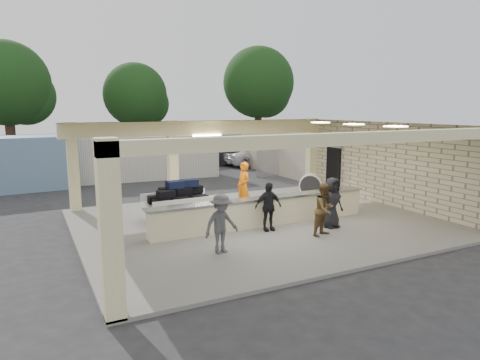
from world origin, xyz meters
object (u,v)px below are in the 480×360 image
passenger_d (332,203)px  luggage_cart (180,199)px  passenger_a (325,209)px  container_white (117,158)px  baggage_handler (244,186)px  car_white_a (258,156)px  car_white_b (309,153)px  baggage_counter (264,211)px  drum_fan (310,185)px  passenger_b (268,207)px  car_dark (241,156)px  passenger_c (221,224)px

passenger_d → luggage_cart: bearing=137.8°
passenger_a → container_white: container_white is taller
baggage_handler → car_white_a: size_ratio=0.40×
baggage_handler → passenger_d: size_ratio=1.13×
passenger_d → car_white_a: 16.41m
luggage_cart → container_white: (-0.16, 10.32, 0.36)m
car_white_b → luggage_cart: bearing=150.0°
baggage_counter → drum_fan: size_ratio=7.41×
passenger_b → car_white_a: size_ratio=0.34×
luggage_cart → car_dark: 15.47m
passenger_c → car_white_b: bearing=36.0°
car_white_b → car_dark: (-5.39, 0.69, -0.03)m
baggage_handler → drum_fan: bearing=95.3°
baggage_counter → passenger_c: passenger_c is taller
drum_fan → baggage_counter: bearing=-104.7°
passenger_c → car_white_a: 18.96m
car_white_b → car_white_a: bearing=106.3°
car_white_a → passenger_c: bearing=144.3°
drum_fan → passenger_a: (-2.86, -4.67, 0.24)m
container_white → car_white_a: bearing=14.4°
luggage_cart → car_dark: (8.87, 12.67, -0.21)m
passenger_a → passenger_d: 1.00m
drum_fan → baggage_handler: size_ratio=0.58×
luggage_cart → passenger_c: bearing=-92.4°
passenger_b → passenger_d: passenger_d is taller
passenger_d → car_white_a: size_ratio=0.36×
drum_fan → passenger_c: size_ratio=0.67×
baggage_handler → passenger_c: size_ratio=1.15×
baggage_counter → passenger_b: (-0.19, -0.61, 0.32)m
car_dark → luggage_cart: bearing=177.8°
passenger_b → car_dark: passenger_b is taller
baggage_handler → container_white: size_ratio=0.17×
passenger_d → car_white_b: bearing=50.4°
baggage_counter → luggage_cart: (-2.36, 1.89, 0.29)m
passenger_b → container_white: container_white is taller
drum_fan → car_white_a: bearing=112.2°
baggage_counter → luggage_cart: bearing=141.3°
baggage_handler → car_white_a: (7.28, 11.95, -0.37)m
baggage_handler → container_white: 10.41m
car_white_b → passenger_a: bearing=165.5°
baggage_counter → passenger_b: 0.72m
car_white_a → car_dark: bearing=66.1°
baggage_handler → passenger_c: baggage_handler is taller
passenger_a → car_dark: 17.28m
baggage_counter → drum_fan: (3.98, 2.81, 0.10)m
passenger_c → car_dark: passenger_c is taller
car_dark → passenger_a: bearing=-165.4°
passenger_a → passenger_b: (-1.32, 1.24, -0.03)m
passenger_a → passenger_c: bearing=162.9°
luggage_cart → passenger_b: size_ratio=1.56×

